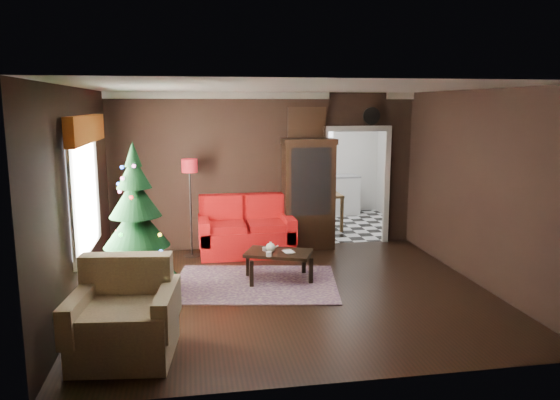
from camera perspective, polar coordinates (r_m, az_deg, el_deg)
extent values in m
plane|color=black|center=(7.56, 1.16, -9.81)|extent=(5.50, 5.50, 0.00)
plane|color=white|center=(7.11, 1.24, 11.92)|extent=(5.50, 5.50, 0.00)
plane|color=black|center=(9.65, -1.59, 3.10)|extent=(5.50, 0.00, 5.50)
plane|color=black|center=(4.82, 6.79, -4.05)|extent=(5.50, 0.00, 5.50)
plane|color=black|center=(7.22, -20.78, 0.08)|extent=(0.00, 5.50, 5.50)
plane|color=black|center=(8.17, 20.50, 1.20)|extent=(0.00, 5.50, 5.50)
cube|color=white|center=(7.40, -20.21, 0.74)|extent=(0.05, 1.60, 1.40)
cube|color=#A44B16|center=(7.30, -19.98, 7.12)|extent=(0.12, 2.10, 0.35)
plane|color=silver|center=(11.68, 5.70, -2.68)|extent=(3.00, 3.00, 0.00)
cube|color=white|center=(12.83, 4.12, 6.16)|extent=(0.70, 0.06, 0.70)
cube|color=#513C46|center=(7.90, -2.66, -8.88)|extent=(2.62, 2.10, 0.01)
cylinder|color=white|center=(7.97, -1.68, -5.25)|extent=(0.08, 0.08, 0.05)
cylinder|color=white|center=(7.68, -1.21, -5.79)|extent=(0.10, 0.10, 0.07)
imported|color=#7E644E|center=(7.85, 0.42, -4.95)|extent=(0.14, 0.04, 0.20)
cylinder|color=white|center=(9.99, 9.70, 8.84)|extent=(0.32, 0.32, 0.06)
cube|color=#A67843|center=(9.67, 2.87, 8.17)|extent=(0.62, 0.05, 0.52)
cube|color=white|center=(12.73, 4.31, 0.46)|extent=(1.80, 0.60, 0.90)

